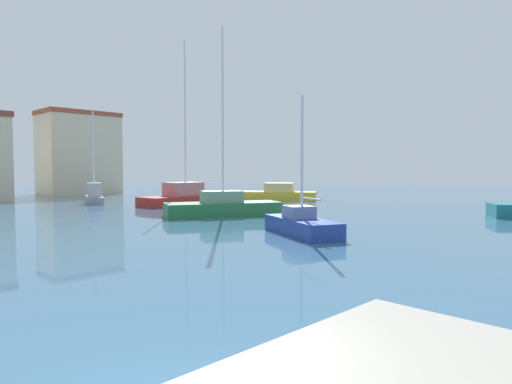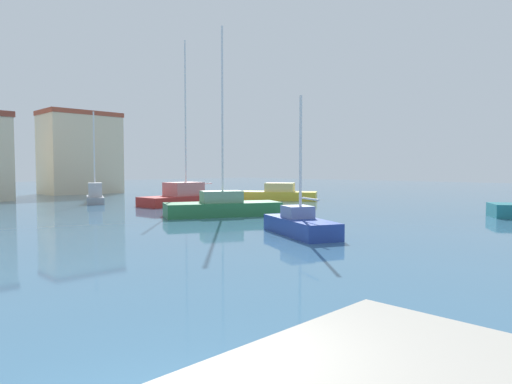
{
  "view_description": "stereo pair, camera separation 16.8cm",
  "coord_description": "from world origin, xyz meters",
  "px_view_note": "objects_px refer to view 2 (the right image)",
  "views": [
    {
      "loc": [
        -2.16,
        -3.53,
        2.83
      ],
      "look_at": [
        19.62,
        18.27,
        1.23
      ],
      "focal_mm": 31.61,
      "sensor_mm": 36.0,
      "label": 1
    },
    {
      "loc": [
        -2.04,
        -3.65,
        2.83
      ],
      "look_at": [
        19.62,
        18.27,
        1.23
      ],
      "focal_mm": 31.61,
      "sensor_mm": 36.0,
      "label": 2
    }
  ],
  "objects_px": {
    "sailboat_green_near_pier": "(222,206)",
    "sailboat_grey_mid_harbor": "(95,195)",
    "sailboat_red_far_right": "(185,196)",
    "motorboat_yellow_inner_mooring": "(278,194)",
    "sailboat_blue_outer_mooring": "(300,224)"
  },
  "relations": [
    {
      "from": "sailboat_blue_outer_mooring",
      "to": "sailboat_grey_mid_harbor",
      "type": "relative_size",
      "value": 0.79
    },
    {
      "from": "sailboat_green_near_pier",
      "to": "motorboat_yellow_inner_mooring",
      "type": "distance_m",
      "value": 14.22
    },
    {
      "from": "sailboat_red_far_right",
      "to": "sailboat_blue_outer_mooring",
      "type": "height_order",
      "value": "sailboat_red_far_right"
    },
    {
      "from": "sailboat_grey_mid_harbor",
      "to": "motorboat_yellow_inner_mooring",
      "type": "xyz_separation_m",
      "value": [
        13.32,
        -8.36,
        -0.07
      ]
    },
    {
      "from": "sailboat_red_far_right",
      "to": "motorboat_yellow_inner_mooring",
      "type": "bearing_deg",
      "value": -9.96
    },
    {
      "from": "sailboat_red_far_right",
      "to": "sailboat_green_near_pier",
      "type": "distance_m",
      "value": 9.1
    },
    {
      "from": "sailboat_grey_mid_harbor",
      "to": "sailboat_red_far_right",
      "type": "bearing_deg",
      "value": -57.95
    },
    {
      "from": "sailboat_green_near_pier",
      "to": "motorboat_yellow_inner_mooring",
      "type": "height_order",
      "value": "sailboat_green_near_pier"
    },
    {
      "from": "sailboat_blue_outer_mooring",
      "to": "sailboat_green_near_pier",
      "type": "distance_m",
      "value": 8.63
    },
    {
      "from": "sailboat_green_near_pier",
      "to": "motorboat_yellow_inner_mooring",
      "type": "relative_size",
      "value": 1.61
    },
    {
      "from": "motorboat_yellow_inner_mooring",
      "to": "sailboat_grey_mid_harbor",
      "type": "bearing_deg",
      "value": 147.89
    },
    {
      "from": "motorboat_yellow_inner_mooring",
      "to": "sailboat_blue_outer_mooring",
      "type": "bearing_deg",
      "value": -135.05
    },
    {
      "from": "sailboat_green_near_pier",
      "to": "sailboat_grey_mid_harbor",
      "type": "bearing_deg",
      "value": 93.23
    },
    {
      "from": "sailboat_red_far_right",
      "to": "sailboat_blue_outer_mooring",
      "type": "distance_m",
      "value": 17.72
    },
    {
      "from": "sailboat_blue_outer_mooring",
      "to": "sailboat_green_near_pier",
      "type": "height_order",
      "value": "sailboat_green_near_pier"
    }
  ]
}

